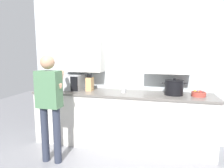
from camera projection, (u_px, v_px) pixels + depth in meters
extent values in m
cube|color=#B2BCC1|center=(125.00, 69.00, 3.73)|extent=(3.71, 0.10, 2.66)
cube|color=beige|center=(83.00, 51.00, 3.66)|extent=(0.76, 0.32, 0.77)
cylinder|color=#B7BABF|center=(96.00, 50.00, 3.42)|extent=(0.01, 0.01, 0.46)
cube|color=beige|center=(168.00, 50.00, 3.29)|extent=(0.76, 0.32, 0.77)
cylinder|color=#B7BABF|center=(148.00, 50.00, 3.20)|extent=(0.01, 0.01, 0.46)
cube|color=beige|center=(121.00, 120.00, 3.50)|extent=(3.04, 0.64, 0.91)
cube|color=#605B56|center=(121.00, 93.00, 3.43)|extent=(3.08, 0.68, 0.03)
cube|color=black|center=(117.00, 149.00, 3.28)|extent=(3.04, 0.04, 0.09)
cube|color=#B7BABF|center=(69.00, 82.00, 3.69)|extent=(0.48, 0.34, 0.28)
cube|color=beige|center=(66.00, 82.00, 3.70)|extent=(0.31, 0.29, 0.22)
cube|color=black|center=(74.00, 84.00, 3.48)|extent=(0.14, 0.01, 0.26)
cube|color=black|center=(50.00, 84.00, 3.42)|extent=(0.11, 0.34, 0.26)
cube|color=tan|center=(90.00, 84.00, 3.57)|extent=(0.11, 0.15, 0.24)
cylinder|color=black|center=(87.00, 75.00, 3.53)|extent=(0.02, 0.02, 0.09)
cylinder|color=black|center=(88.00, 76.00, 3.53)|extent=(0.02, 0.02, 0.08)
cylinder|color=black|center=(89.00, 76.00, 3.52)|extent=(0.02, 0.02, 0.07)
cylinder|color=black|center=(90.00, 76.00, 3.52)|extent=(0.02, 0.02, 0.06)
cylinder|color=black|center=(91.00, 76.00, 3.51)|extent=(0.02, 0.02, 0.08)
cylinder|color=black|center=(174.00, 88.00, 3.21)|extent=(0.29, 0.29, 0.23)
cylinder|color=black|center=(174.00, 81.00, 3.19)|extent=(0.29, 0.29, 0.02)
cylinder|color=black|center=(174.00, 79.00, 3.19)|extent=(0.04, 0.04, 0.03)
cylinder|color=black|center=(163.00, 83.00, 3.24)|extent=(0.05, 0.02, 0.02)
cylinder|color=black|center=(185.00, 83.00, 3.16)|extent=(0.05, 0.02, 0.02)
cylinder|color=#B7BABF|center=(123.00, 87.00, 3.39)|extent=(0.07, 0.07, 0.20)
cylinder|color=#B7BABF|center=(124.00, 80.00, 3.37)|extent=(0.08, 0.08, 0.03)
cylinder|color=#AD3D33|center=(199.00, 94.00, 3.12)|extent=(0.22, 0.22, 0.07)
cylinder|color=#561E19|center=(199.00, 93.00, 3.12)|extent=(0.18, 0.18, 0.04)
sphere|color=#511E5B|center=(198.00, 92.00, 3.15)|extent=(0.04, 0.04, 0.04)
sphere|color=orange|center=(199.00, 92.00, 3.11)|extent=(0.04, 0.04, 0.04)
sphere|color=orange|center=(195.00, 92.00, 3.15)|extent=(0.05, 0.05, 0.05)
sphere|color=red|center=(200.00, 92.00, 3.10)|extent=(0.06, 0.06, 0.06)
cylinder|color=#282D3D|center=(45.00, 134.00, 2.95)|extent=(0.11, 0.11, 0.84)
cylinder|color=#282D3D|center=(57.00, 136.00, 2.91)|extent=(0.11, 0.11, 0.84)
cube|color=#47704C|center=(49.00, 89.00, 2.83)|extent=(0.34, 0.20, 0.53)
sphere|color=tan|center=(47.00, 62.00, 2.77)|extent=(0.20, 0.20, 0.20)
cylinder|color=tan|center=(61.00, 78.00, 3.05)|extent=(0.31, 0.57, 0.23)
cylinder|color=#47704C|center=(37.00, 92.00, 2.88)|extent=(0.07, 0.07, 0.45)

